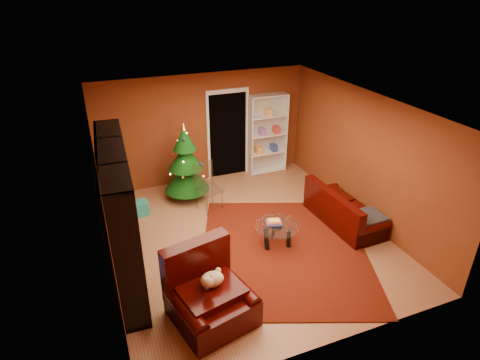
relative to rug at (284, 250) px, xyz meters
name	(u,v)px	position (x,y,z in m)	size (l,w,h in m)	color
floor	(248,238)	(-0.46, 0.65, -0.03)	(5.00, 5.50, 0.05)	brown
ceiling	(249,105)	(-0.46, 0.65, 2.62)	(5.00, 5.50, 0.05)	silver
wall_back	(203,128)	(-0.46, 3.43, 1.29)	(5.00, 0.05, 2.60)	brown
wall_left	(101,203)	(-2.98, 0.65, 1.29)	(0.05, 5.50, 2.60)	brown
wall_right	(365,156)	(2.07, 0.65, 1.29)	(0.05, 5.50, 2.60)	brown
doorway	(228,136)	(0.14, 3.38, 1.04)	(1.06, 0.60, 2.16)	black
rug	(284,250)	(0.00, 0.00, 0.00)	(2.96, 3.46, 0.02)	#541508
media_unit	(120,214)	(-2.73, 0.53, 1.10)	(0.45, 2.90, 2.23)	black
christmas_tree	(186,162)	(-1.12, 2.61, 0.86)	(1.01, 1.01, 1.79)	#093709
gift_box_teal	(141,208)	(-2.23, 2.26, 0.14)	(0.30, 0.30, 0.30)	teal
gift_box_green	(184,190)	(-1.16, 2.76, 0.12)	(0.26, 0.26, 0.26)	#226A26
gift_box_red	(184,180)	(-1.05, 3.24, 0.11)	(0.24, 0.24, 0.24)	maroon
white_bookshelf	(267,135)	(1.13, 3.22, 0.99)	(0.95, 0.34, 2.06)	white
armchair	(211,295)	(-1.73, -1.07, 0.44)	(1.16, 1.16, 0.91)	black
dog	(212,279)	(-1.69, -1.01, 0.66)	(0.40, 0.30, 0.30)	beige
sofa	(345,206)	(1.56, 0.41, 0.37)	(1.78, 0.80, 0.77)	black
coffee_table	(277,235)	(-0.05, 0.23, 0.22)	(0.86, 0.86, 0.54)	gray
acrylic_chair	(209,190)	(-0.81, 1.93, 0.46)	(0.48, 0.52, 0.94)	#66605B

